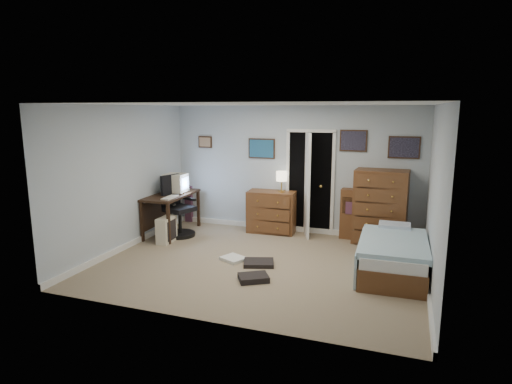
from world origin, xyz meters
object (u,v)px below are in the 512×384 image
office_chair (177,213)px  low_dresser (272,212)px  bed (392,255)px  tall_dresser (380,207)px  computer_desk (167,203)px

office_chair → low_dresser: size_ratio=1.26×
bed → low_dresser: bearing=146.8°
tall_dresser → low_dresser: bearing=-177.0°
office_chair → tall_dresser: size_ratio=0.87×
computer_desk → office_chair: (0.27, -0.09, -0.15)m
computer_desk → low_dresser: (1.92, 0.74, -0.19)m
computer_desk → bed: (4.28, -0.73, -0.33)m
computer_desk → low_dresser: size_ratio=1.49×
tall_dresser → bed: tall_dresser is taller
computer_desk → tall_dresser: 4.07m
computer_desk → low_dresser: bearing=18.8°
computer_desk → tall_dresser: tall_dresser is taller
office_chair → low_dresser: 1.85m
tall_dresser → bed: 1.53m
office_chair → tall_dresser: 3.83m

